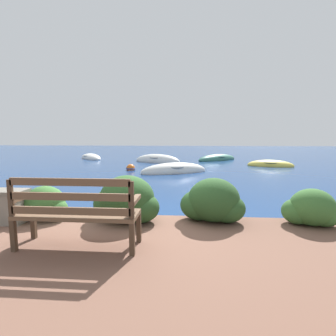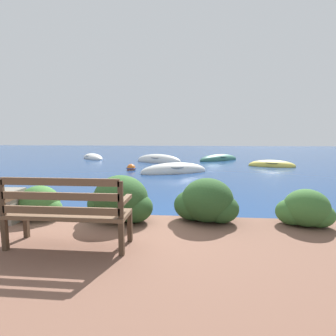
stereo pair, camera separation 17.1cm
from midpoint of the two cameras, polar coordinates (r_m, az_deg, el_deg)
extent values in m
plane|color=navy|center=(4.98, -8.94, -12.33)|extent=(80.00, 80.00, 0.00)
cube|color=#433123|center=(4.20, -27.46, -10.70)|extent=(0.06, 0.06, 0.40)
cube|color=#433123|center=(3.64, -6.94, -12.64)|extent=(0.06, 0.06, 0.40)
cube|color=#433123|center=(3.87, -30.88, -12.38)|extent=(0.06, 0.06, 0.40)
cube|color=#433123|center=(3.26, -8.56, -15.07)|extent=(0.06, 0.06, 0.40)
cube|color=brown|center=(3.61, -19.44, -9.40)|extent=(1.54, 0.48, 0.05)
cube|color=brown|center=(3.40, -21.00, -8.64)|extent=(1.46, 0.04, 0.09)
cube|color=brown|center=(3.36, -21.13, -5.76)|extent=(1.46, 0.04, 0.09)
cube|color=brown|center=(3.33, -21.26, -2.82)|extent=(1.46, 0.04, 0.09)
cube|color=#433123|center=(3.75, -31.34, -5.49)|extent=(0.06, 0.04, 0.45)
cube|color=#433123|center=(3.11, -8.71, -6.93)|extent=(0.06, 0.04, 0.45)
cube|color=brown|center=(3.92, -29.47, -5.53)|extent=(0.07, 0.43, 0.05)
cube|color=brown|center=(3.32, -7.82, -6.83)|extent=(0.07, 0.43, 0.05)
ellipsoid|color=#38662D|center=(5.01, -25.29, -6.76)|extent=(0.68, 0.61, 0.58)
ellipsoid|color=#38662D|center=(5.16, -26.75, -7.40)|extent=(0.51, 0.46, 0.41)
ellipsoid|color=#38662D|center=(4.92, -23.72, -8.13)|extent=(0.47, 0.43, 0.37)
ellipsoid|color=#284C23|center=(4.44, -9.16, -6.54)|extent=(0.91, 0.82, 0.77)
ellipsoid|color=#284C23|center=(4.60, -11.97, -7.59)|extent=(0.68, 0.61, 0.55)
ellipsoid|color=#284C23|center=(4.38, -6.36, -8.52)|extent=(0.64, 0.57, 0.50)
ellipsoid|color=#284C23|center=(4.43, 9.65, -6.88)|extent=(0.86, 0.77, 0.73)
ellipsoid|color=#284C23|center=(4.51, 6.54, -7.99)|extent=(0.64, 0.58, 0.51)
ellipsoid|color=#284C23|center=(4.44, 12.44, -8.62)|extent=(0.60, 0.54, 0.47)
ellipsoid|color=#38662D|center=(4.75, 28.83, -7.58)|extent=(0.69, 0.63, 0.59)
ellipsoid|color=#38662D|center=(4.75, 26.38, -8.53)|extent=(0.52, 0.47, 0.42)
ellipsoid|color=#38662D|center=(4.82, 30.84, -8.79)|extent=(0.49, 0.44, 0.38)
ellipsoid|color=silver|center=(11.77, 1.78, -0.74)|extent=(3.23, 2.22, 0.80)
torus|color=gray|center=(11.74, 1.79, 0.32)|extent=(1.31, 1.31, 0.07)
cube|color=#846647|center=(11.93, 3.87, 0.27)|extent=(0.44, 0.74, 0.04)
cube|color=#846647|center=(11.60, 0.00, 0.10)|extent=(0.44, 0.74, 0.04)
ellipsoid|color=#DBC64C|center=(15.32, 21.92, 0.49)|extent=(2.58, 1.56, 0.61)
torus|color=olive|center=(15.31, 21.95, 1.12)|extent=(1.22, 1.22, 0.07)
cube|color=#846647|center=(15.32, 23.30, 0.95)|extent=(0.32, 0.78, 0.04)
cube|color=#846647|center=(15.30, 20.82, 1.05)|extent=(0.32, 0.78, 0.04)
ellipsoid|color=silver|center=(16.45, -1.79, 1.48)|extent=(3.30, 2.27, 0.89)
torus|color=gray|center=(16.43, -1.79, 2.34)|extent=(1.35, 1.35, 0.07)
cube|color=#846647|center=(16.18, -0.37, 2.16)|extent=(0.45, 0.76, 0.04)
cube|color=#846647|center=(16.65, -2.94, 2.29)|extent=(0.45, 0.76, 0.04)
ellipsoid|color=#336B5B|center=(18.12, 11.24, 1.82)|extent=(3.18, 2.90, 0.73)
torus|color=#304F46|center=(18.10, 11.26, 2.46)|extent=(1.46, 1.46, 0.07)
cube|color=#846647|center=(17.75, 10.15, 2.30)|extent=(0.62, 0.70, 0.04)
cube|color=#846647|center=(18.40, 12.15, 2.41)|extent=(0.62, 0.70, 0.04)
ellipsoid|color=silver|center=(19.81, -15.79, 2.10)|extent=(2.63, 2.90, 0.67)
torus|color=gray|center=(19.79, -15.81, 2.63)|extent=(1.44, 1.44, 0.07)
cube|color=#846647|center=(19.38, -15.40, 2.47)|extent=(0.70, 0.60, 0.04)
cube|color=#846647|center=(20.14, -16.13, 2.61)|extent=(0.70, 0.60, 0.04)
sphere|color=orange|center=(12.85, -7.65, -0.08)|extent=(0.42, 0.42, 0.42)
torus|color=navy|center=(12.85, -7.65, -0.08)|extent=(0.47, 0.47, 0.05)
camera|label=1|loc=(0.09, -89.58, 0.05)|focal=28.00mm
camera|label=2|loc=(0.09, 90.42, -0.05)|focal=28.00mm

